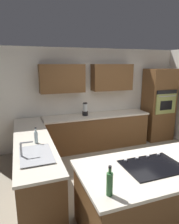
% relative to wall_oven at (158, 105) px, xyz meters
% --- Properties ---
extents(ground_plane, '(14.00, 14.00, 0.00)m').
position_rel_wall_oven_xyz_m(ground_plane, '(1.85, 1.72, -1.03)').
color(ground_plane, '#9E937F').
extents(wall_back, '(6.00, 0.44, 2.60)m').
position_rel_wall_oven_xyz_m(wall_back, '(1.92, -0.33, 0.40)').
color(wall_back, white).
rests_on(wall_back, ground).
extents(lower_cabinets_back, '(2.80, 0.60, 0.86)m').
position_rel_wall_oven_xyz_m(lower_cabinets_back, '(1.95, -0.00, -0.60)').
color(lower_cabinets_back, brown).
rests_on(lower_cabinets_back, ground).
extents(countertop_back, '(2.84, 0.64, 0.04)m').
position_rel_wall_oven_xyz_m(countertop_back, '(1.95, -0.00, -0.15)').
color(countertop_back, silver).
rests_on(countertop_back, lower_cabinets_back).
extents(lower_cabinets_side, '(0.60, 2.90, 0.86)m').
position_rel_wall_oven_xyz_m(lower_cabinets_side, '(3.67, 1.17, -0.60)').
color(lower_cabinets_side, brown).
rests_on(lower_cabinets_side, ground).
extents(countertop_side, '(0.64, 2.94, 0.04)m').
position_rel_wall_oven_xyz_m(countertop_side, '(3.67, 1.17, -0.15)').
color(countertop_side, silver).
rests_on(countertop_side, lower_cabinets_side).
extents(island_base, '(1.87, 1.00, 0.86)m').
position_rel_wall_oven_xyz_m(island_base, '(2.27, 2.77, -0.60)').
color(island_base, brown).
rests_on(island_base, ground).
extents(island_top, '(1.95, 1.08, 0.04)m').
position_rel_wall_oven_xyz_m(island_top, '(2.27, 2.77, -0.15)').
color(island_top, silver).
rests_on(island_top, island_base).
extents(wall_oven, '(0.80, 0.66, 2.07)m').
position_rel_wall_oven_xyz_m(wall_oven, '(0.00, 0.00, 0.00)').
color(wall_oven, brown).
rests_on(wall_oven, ground).
extents(sink_unit, '(0.46, 0.70, 0.23)m').
position_rel_wall_oven_xyz_m(sink_unit, '(3.68, 1.92, -0.12)').
color(sink_unit, '#515456').
rests_on(sink_unit, countertop_side).
extents(cooktop, '(0.76, 0.56, 0.03)m').
position_rel_wall_oven_xyz_m(cooktop, '(2.27, 2.76, -0.13)').
color(cooktop, black).
rests_on(cooktop, island_top).
extents(blender, '(0.15, 0.15, 0.33)m').
position_rel_wall_oven_xyz_m(blender, '(2.25, -0.05, 0.01)').
color(blender, black).
rests_on(blender, countertop_back).
extents(dish_soap_bottle, '(0.06, 0.06, 0.28)m').
position_rel_wall_oven_xyz_m(dish_soap_bottle, '(3.62, 1.44, -0.02)').
color(dish_soap_bottle, silver).
rests_on(dish_soap_bottle, countertop_side).
extents(oil_bottle, '(0.07, 0.07, 0.32)m').
position_rel_wall_oven_xyz_m(oil_bottle, '(3.05, 3.11, -0.00)').
color(oil_bottle, '#336B38').
rests_on(oil_bottle, island_top).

